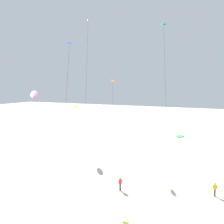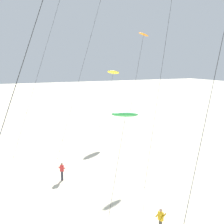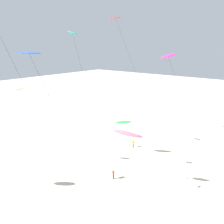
% 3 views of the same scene
% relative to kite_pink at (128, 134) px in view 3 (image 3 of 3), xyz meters
% --- Properties ---
extents(ground_plane, '(260.00, 260.00, 0.00)m').
position_rel_kite_pink_xyz_m(ground_plane, '(7.49, -0.33, -12.40)').
color(ground_plane, beige).
extents(kite_pink, '(2.57, 4.20, 13.05)m').
position_rel_kite_pink_xyz_m(kite_pink, '(0.00, 0.00, 0.00)').
color(kite_pink, pink).
rests_on(kite_pink, ground).
extents(kite_teal, '(2.82, 6.00, 23.20)m').
position_rel_kite_pink_xyz_m(kite_teal, '(9.59, 18.03, 9.97)').
color(kite_teal, teal).
rests_on(kite_teal, ground).
extents(kite_magenta, '(4.66, 8.64, 19.60)m').
position_rel_kite_pink_xyz_m(kite_magenta, '(19.98, 5.17, 6.38)').
color(kite_magenta, '#D8339E').
rests_on(kite_magenta, ground).
extents(kite_orange, '(2.40, 4.74, 14.48)m').
position_rel_kite_pink_xyz_m(kite_orange, '(0.04, 19.98, 1.47)').
color(kite_orange, orange).
rests_on(kite_orange, ground).
extents(kite_blue, '(4.43, 8.76, 19.80)m').
position_rel_kite_pink_xyz_m(kite_blue, '(-2.77, 10.74, 6.98)').
color(kite_blue, blue).
rests_on(kite_blue, ground).
extents(kite_red, '(5.30, 11.27, 26.10)m').
position_rel_kite_pink_xyz_m(kite_red, '(19.46, 16.37, 12.99)').
color(kite_red, red).
rests_on(kite_red, ground).
extents(kite_green, '(2.01, 3.26, 7.56)m').
position_rel_kite_pink_xyz_m(kite_green, '(13.89, 10.32, -5.34)').
color(kite_green, green).
rests_on(kite_green, ground).
extents(kite_flyer_nearest, '(0.58, 0.55, 1.67)m').
position_rel_kite_pink_xyz_m(kite_flyer_nearest, '(18.17, 10.68, -11.50)').
color(kite_flyer_nearest, '#4C4738').
rests_on(kite_flyer_nearest, ground).
extents(kite_flyer_middle, '(0.71, 0.72, 1.67)m').
position_rel_kite_pink_xyz_m(kite_flyer_middle, '(7.11, 7.30, -11.50)').
color(kite_flyer_middle, '#33333D').
rests_on(kite_flyer_middle, ground).
extents(marker_flag, '(0.57, 0.05, 2.10)m').
position_rel_kite_pink_xyz_m(marker_flag, '(11.89, -2.73, -10.91)').
color(marker_flag, gray).
rests_on(marker_flag, ground).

